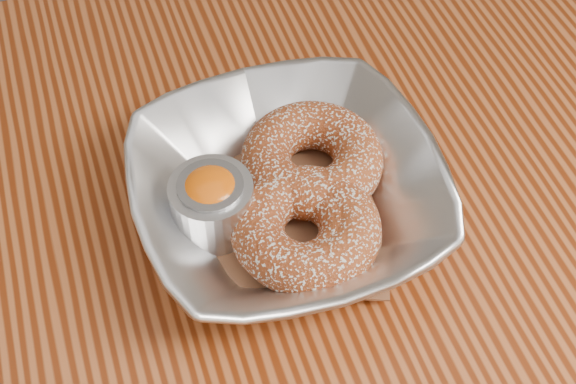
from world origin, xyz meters
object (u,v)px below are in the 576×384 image
object	(u,v)px
table	(276,384)
donut_extra	(299,230)
ramekin	(212,202)
donut_back	(312,159)
donut_front	(307,229)
serving_bowl	(288,195)

from	to	relation	value
table	donut_extra	bearing A→B (deg)	55.28
donut_extra	ramekin	bearing A→B (deg)	144.26
table	donut_extra	xyz separation A→B (m)	(0.03, 0.05, 0.13)
donut_back	donut_extra	distance (m)	0.06
donut_front	serving_bowl	bearing A→B (deg)	94.00
donut_extra	ramekin	distance (m)	0.06
table	serving_bowl	world-z (taller)	serving_bowl
donut_extra	donut_back	bearing A→B (deg)	62.12
donut_back	ramekin	xyz separation A→B (m)	(-0.08, -0.02, 0.01)
serving_bowl	donut_back	bearing A→B (deg)	42.51
donut_back	ramekin	distance (m)	0.08
serving_bowl	donut_front	size ratio (longest dim) A/B	2.12
serving_bowl	donut_back	world-z (taller)	serving_bowl
serving_bowl	donut_back	xyz separation A→B (m)	(0.03, 0.02, 0.00)
table	donut_back	world-z (taller)	donut_back
serving_bowl	ramekin	world-z (taller)	ramekin
donut_front	donut_extra	world-z (taller)	donut_front
donut_extra	ramekin	size ratio (longest dim) A/B	1.60
table	serving_bowl	size ratio (longest dim) A/B	5.47
donut_back	ramekin	world-z (taller)	ramekin
serving_bowl	ramekin	distance (m)	0.05
table	ramekin	world-z (taller)	ramekin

